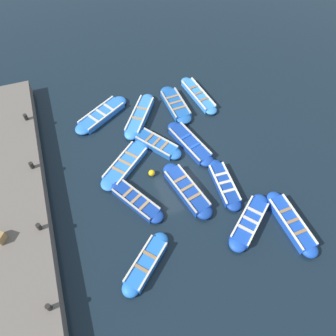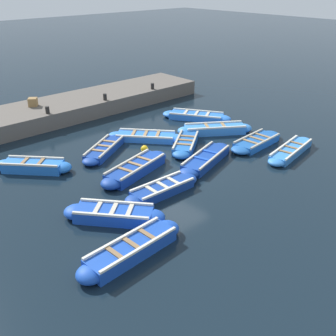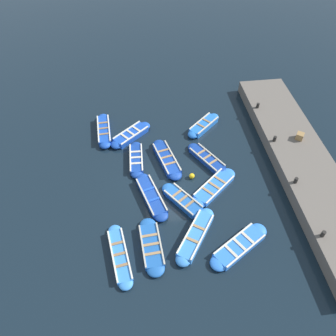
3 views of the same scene
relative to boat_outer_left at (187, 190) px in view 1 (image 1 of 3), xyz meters
name	(u,v)px [view 1 (image 1 of 3)]	position (x,y,z in m)	size (l,w,h in m)	color
ground_plane	(182,166)	(-0.33, -1.57, -0.20)	(120.00, 120.00, 0.00)	black
boat_outer_left	(187,190)	(0.00, 0.00, 0.00)	(1.65, 3.72, 0.45)	navy
boat_tucked	(140,116)	(0.79, -5.56, 0.00)	(2.72, 3.49, 0.46)	#3884E0
boat_far_corner	(190,143)	(-1.21, -2.74, -0.03)	(1.77, 3.69, 0.40)	navy
boat_centre	(125,164)	(2.44, -2.52, -0.05)	(3.32, 3.03, 0.35)	blue
boat_bow_out	(198,95)	(-3.08, -6.14, -0.05)	(1.25, 3.67, 0.35)	#3884E0
boat_alongside	(146,263)	(2.92, 2.84, 0.00)	(2.79, 2.63, 0.46)	blue
boat_outer_right	(176,104)	(-1.49, -5.82, -0.04)	(1.13, 3.38, 0.38)	#1E59AD
boat_end_of_row	(224,184)	(-1.88, 0.26, -0.03)	(0.88, 3.14, 0.38)	navy
boat_inner_gap	(157,144)	(0.50, -3.26, -0.02)	(2.44, 2.96, 0.41)	#1E59AD
boat_drifting	(249,222)	(-2.09, 2.51, 0.00)	(3.04, 2.72, 0.45)	#1947B7
boat_mid_row	(136,201)	(2.50, -0.24, -0.04)	(2.30, 3.19, 0.37)	navy
boat_near_quay	(291,223)	(-3.87, 3.18, 0.00)	(0.95, 3.55, 0.46)	#1947B7
boat_broadside	(102,115)	(2.85, -6.40, -0.04)	(3.64, 2.70, 0.38)	blue
quay_wall	(10,208)	(8.11, -1.57, 0.21)	(3.30, 16.79, 0.82)	#605951
bollard_north	(26,117)	(6.81, -6.69, 0.79)	(0.20, 0.20, 0.35)	black
bollard_mid_north	(31,165)	(6.81, -3.28, 0.79)	(0.20, 0.20, 0.35)	black
bollard_mid_south	(39,227)	(6.81, 0.13, 0.79)	(0.20, 0.20, 0.35)	black
bollard_south	(49,307)	(6.81, 3.54, 0.79)	(0.20, 0.20, 0.35)	black
buoy_orange_near	(152,173)	(1.32, -1.54, -0.03)	(0.33, 0.33, 0.33)	#EAB214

